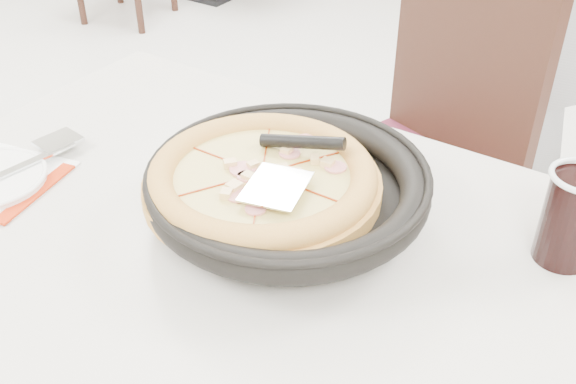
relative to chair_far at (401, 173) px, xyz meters
The scene contains 8 objects.
chair_far is the anchor object (origin of this frame).
trivet 0.74m from the chair_far, 82.48° to the right, with size 0.12×0.12×0.04m, color black.
pizza_pan 0.68m from the chair_far, 82.97° to the right, with size 0.37×0.37×0.01m, color black.
pizza 0.70m from the chair_far, 86.07° to the right, with size 0.34×0.34×0.02m, color tan.
pizza_server 0.75m from the chair_far, 82.36° to the right, with size 0.08×0.10×0.00m, color silver.
napkin 0.89m from the chair_far, 115.67° to the right, with size 0.17×0.17×0.00m, color white.
fork 0.86m from the chair_far, 115.67° to the right, with size 0.02×0.17×0.00m, color silver.
cola_glass 0.72m from the chair_far, 46.83° to the right, with size 0.08×0.08×0.13m, color black.
Camera 1 is at (0.60, -0.68, 1.36)m, focal length 42.00 mm.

